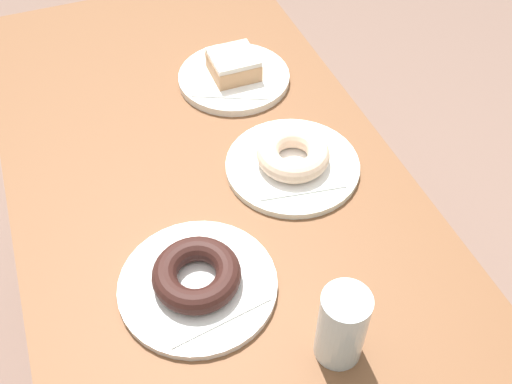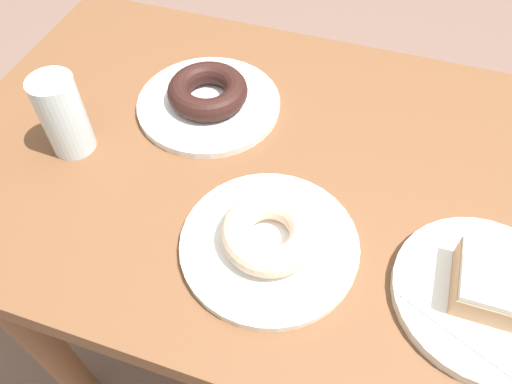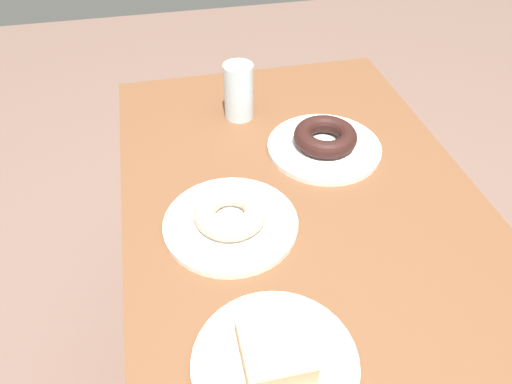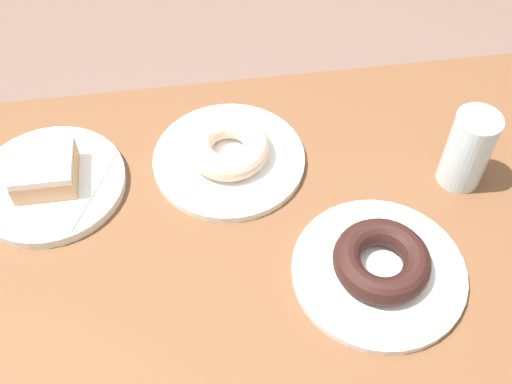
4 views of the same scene
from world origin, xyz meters
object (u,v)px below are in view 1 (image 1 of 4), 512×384
donut_sugar_ring (293,154)px  water_glass (342,326)px  plate_glazed_square (234,78)px  plate_sugar_ring (292,166)px  donut_chocolate_ring (197,274)px  plate_chocolate_ring (198,285)px  donut_glazed_square (234,64)px

donut_sugar_ring → water_glass: 0.34m
plate_glazed_square → plate_sugar_ring: bearing=-177.6°
plate_sugar_ring → donut_sugar_ring: size_ratio=1.86×
donut_chocolate_ring → water_glass: 0.22m
plate_sugar_ring → plate_chocolate_ring: size_ratio=1.00×
donut_sugar_ring → water_glass: bearing=166.6°
donut_sugar_ring → plate_chocolate_ring: size_ratio=0.54×
plate_sugar_ring → plate_glazed_square: (0.26, 0.01, 0.00)m
plate_sugar_ring → plate_chocolate_ring: 0.28m
plate_glazed_square → donut_sugar_ring: bearing=-177.6°
plate_chocolate_ring → donut_chocolate_ring: (0.00, 0.00, 0.03)m
plate_sugar_ring → donut_glazed_square: size_ratio=2.62×
plate_sugar_ring → plate_chocolate_ring: (-0.17, 0.22, -0.00)m
plate_glazed_square → donut_chocolate_ring: bearing=154.1°
donut_sugar_ring → plate_sugar_ring: bearing=90.0°
donut_chocolate_ring → plate_glazed_square: size_ratio=0.58×
plate_chocolate_ring → donut_glazed_square: 0.48m
donut_chocolate_ring → donut_glazed_square: size_ratio=1.45×
plate_glazed_square → donut_glazed_square: size_ratio=2.51×
donut_chocolate_ring → donut_glazed_square: bearing=-25.9°
plate_sugar_ring → water_glass: size_ratio=1.85×
plate_sugar_ring → donut_glazed_square: donut_glazed_square is taller
donut_chocolate_ring → donut_glazed_square: 0.48m
donut_glazed_square → water_glass: water_glass is taller
donut_sugar_ring → plate_glazed_square: (0.26, 0.01, -0.03)m
plate_sugar_ring → donut_glazed_square: 0.26m
plate_sugar_ring → plate_glazed_square: 0.26m
donut_chocolate_ring → plate_glazed_square: donut_chocolate_ring is taller
donut_sugar_ring → donut_glazed_square: size_ratio=1.41×
donut_chocolate_ring → plate_glazed_square: 0.48m
donut_sugar_ring → plate_chocolate_ring: donut_sugar_ring is taller
plate_sugar_ring → plate_chocolate_ring: same height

